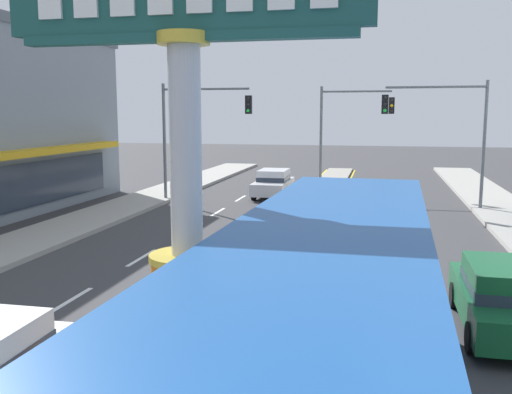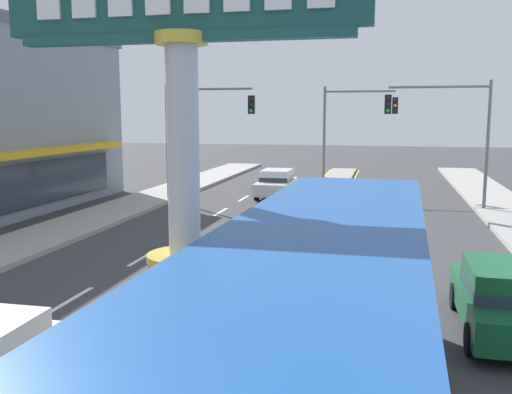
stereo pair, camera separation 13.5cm
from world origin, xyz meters
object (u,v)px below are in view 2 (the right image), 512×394
at_px(traffic_light_left_side, 199,121).
at_px(bus_near_right_lane, 319,337).
at_px(sedan_mid_left_lane, 276,183).
at_px(traffic_light_median_far, 350,122).
at_px(sedan_far_right_lane, 504,297).
at_px(traffic_light_right_side, 449,122).
at_px(district_sign, 184,177).

bearing_deg(traffic_light_left_side, bus_near_right_lane, -67.38).
bearing_deg(sedan_mid_left_lane, traffic_light_median_far, 29.10).
height_order(traffic_light_median_far, sedan_far_right_lane, traffic_light_median_far).
xyz_separation_m(traffic_light_left_side, sedan_mid_left_lane, (3.59, 2.80, -3.46)).
xyz_separation_m(traffic_light_right_side, sedan_mid_left_lane, (-8.83, 2.56, -3.46)).
distance_m(traffic_light_right_side, traffic_light_median_far, 6.83).
relative_size(bus_near_right_lane, sedan_mid_left_lane, 2.62).
xyz_separation_m(traffic_light_right_side, traffic_light_median_far, (-4.93, 4.73, -0.05)).
bearing_deg(sedan_mid_left_lane, traffic_light_left_side, -142.03).
xyz_separation_m(traffic_light_left_side, bus_near_right_lane, (8.83, -21.19, -2.38)).
distance_m(traffic_light_right_side, sedan_far_right_lane, 16.18).
height_order(traffic_light_right_side, sedan_far_right_lane, traffic_light_right_side).
distance_m(district_sign, traffic_light_left_side, 19.91).
relative_size(traffic_light_left_side, traffic_light_median_far, 1.00).
distance_m(traffic_light_left_side, traffic_light_right_side, 12.42).
distance_m(traffic_light_left_side, traffic_light_median_far, 8.98).
bearing_deg(traffic_light_right_side, traffic_light_left_side, -178.89).
height_order(district_sign, traffic_light_left_side, district_sign).
xyz_separation_m(traffic_light_left_side, sedan_far_right_lane, (12.13, -15.56, -3.46)).
distance_m(district_sign, sedan_mid_left_lane, 22.04).
height_order(district_sign, sedan_mid_left_lane, district_sign).
bearing_deg(district_sign, bus_near_right_lane, -41.09).
xyz_separation_m(bus_near_right_lane, sedan_far_right_lane, (3.30, 5.63, -1.08)).
relative_size(district_sign, bus_near_right_lane, 0.64).
xyz_separation_m(district_sign, traffic_light_right_side, (6.21, 19.15, 0.67)).
xyz_separation_m(district_sign, bus_near_right_lane, (2.62, -2.29, -1.71)).
bearing_deg(bus_near_right_lane, traffic_light_median_far, 92.96).
xyz_separation_m(district_sign, sedan_mid_left_lane, (-2.62, 21.70, -2.79)).
bearing_deg(sedan_far_right_lane, district_sign, -150.53).
bearing_deg(traffic_light_right_side, sedan_far_right_lane, -91.03).
distance_m(district_sign, bus_near_right_lane, 3.88).
bearing_deg(district_sign, traffic_light_right_side, 72.04).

